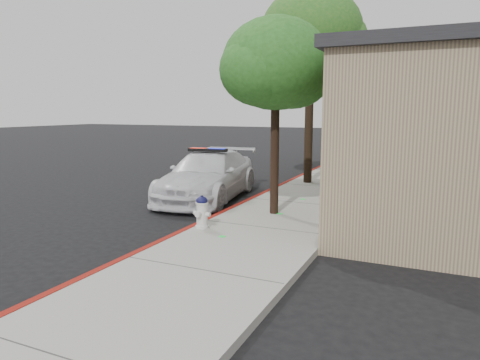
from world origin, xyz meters
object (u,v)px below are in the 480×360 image
(fire_hydrant, at_px, (202,212))
(street_tree_mid, at_px, (312,37))
(police_car, at_px, (208,175))
(street_tree_far, at_px, (347,76))
(street_tree_near, at_px, (276,68))

(fire_hydrant, xyz_separation_m, street_tree_mid, (0.46, 7.36, 4.92))
(police_car, height_order, street_tree_far, street_tree_far)
(police_car, distance_m, street_tree_near, 4.55)
(police_car, xyz_separation_m, street_tree_near, (2.88, -1.61, 3.14))
(fire_hydrant, height_order, street_tree_far, street_tree_far)
(street_tree_near, xyz_separation_m, street_tree_mid, (-0.57, 5.30, 1.55))
(police_car, bearing_deg, fire_hydrant, -71.37)
(police_car, xyz_separation_m, street_tree_far, (2.33, 10.37, 3.76))
(street_tree_mid, bearing_deg, street_tree_far, 89.81)
(fire_hydrant, height_order, street_tree_mid, street_tree_mid)
(fire_hydrant, bearing_deg, police_car, 120.02)
(fire_hydrant, relative_size, street_tree_near, 0.15)
(fire_hydrant, distance_m, street_tree_near, 4.09)
(street_tree_mid, height_order, street_tree_far, street_tree_mid)
(fire_hydrant, relative_size, street_tree_mid, 0.11)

